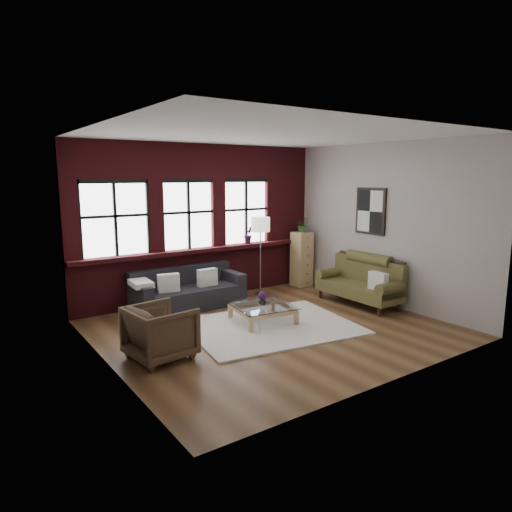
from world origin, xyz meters
TOP-DOWN VIEW (x-y plane):
  - floor at (0.00, 0.00)m, footprint 5.50×5.50m
  - ceiling at (0.00, 0.00)m, footprint 5.50×5.50m
  - wall_back at (0.00, 2.50)m, footprint 5.50×0.00m
  - wall_front at (0.00, -2.50)m, footprint 5.50×0.00m
  - wall_left at (-2.75, 0.00)m, footprint 0.00×5.00m
  - wall_right at (2.75, 0.00)m, footprint 0.00×5.00m
  - brick_backwall at (0.00, 2.44)m, footprint 5.50×0.12m
  - sill_ledge at (0.00, 2.35)m, footprint 5.50×0.30m
  - window_left at (-1.80, 2.45)m, footprint 1.38×0.10m
  - window_mid at (-0.30, 2.45)m, footprint 1.38×0.10m
  - window_right at (1.10, 2.45)m, footprint 1.38×0.10m
  - wall_poster at (2.72, 0.30)m, footprint 0.05×0.74m
  - shag_rug at (0.02, 0.05)m, footprint 3.05×2.56m
  - dark_sofa at (-0.60, 1.90)m, footprint 2.16×0.88m
  - pillow_a at (-1.06, 1.80)m, footprint 0.42×0.21m
  - pillow_b at (-0.24, 1.80)m, footprint 0.40×0.15m
  - vintage_settee at (2.30, 0.17)m, footprint 0.81×1.83m
  - pillow_settee at (2.22, -0.39)m, footprint 0.15×0.38m
  - armchair at (-2.06, -0.15)m, footprint 0.94×0.92m
  - coffee_table at (0.05, 0.32)m, footprint 1.13×1.13m
  - vase at (0.05, 0.32)m, footprint 0.17×0.17m
  - flowers at (0.05, 0.32)m, footprint 0.16×0.16m
  - drawer_chest at (2.40, 2.04)m, footprint 0.39×0.39m
  - potted_plant_top at (2.40, 2.04)m, footprint 0.30×0.27m
  - floor_lamp at (1.11, 1.89)m, footprint 0.40×0.40m
  - sill_plant at (1.10, 2.32)m, footprint 0.22×0.18m

SIDE VIEW (x-z plane):
  - floor at x=0.00m, z-range 0.00..0.00m
  - shag_rug at x=0.02m, z-range 0.00..0.03m
  - coffee_table at x=0.05m, z-range -0.01..0.32m
  - armchair at x=-2.06m, z-range 0.00..0.77m
  - dark_sofa at x=-0.60m, z-range 0.00..0.78m
  - vase at x=0.05m, z-range 0.32..0.46m
  - vintage_settee at x=2.30m, z-range 0.00..0.98m
  - flowers at x=0.05m, z-range 0.42..0.57m
  - pillow_a at x=-1.06m, z-range 0.41..0.75m
  - pillow_b at x=-0.24m, z-range 0.41..0.75m
  - pillow_settee at x=2.22m, z-range 0.43..0.77m
  - drawer_chest at x=2.40m, z-range 0.00..1.27m
  - floor_lamp at x=1.11m, z-range 0.00..1.84m
  - sill_ledge at x=0.00m, z-range 1.00..1.08m
  - sill_plant at x=1.10m, z-range 1.08..1.48m
  - potted_plant_top at x=2.40m, z-range 1.27..1.60m
  - wall_back at x=0.00m, z-range -1.15..4.35m
  - wall_front at x=0.00m, z-range -1.15..4.35m
  - wall_left at x=-2.75m, z-range -0.90..4.10m
  - wall_right at x=2.75m, z-range -0.90..4.10m
  - brick_backwall at x=0.00m, z-range 0.00..3.20m
  - window_left at x=-1.80m, z-range 1.00..2.50m
  - window_mid at x=-0.30m, z-range 1.00..2.50m
  - window_right at x=1.10m, z-range 1.00..2.50m
  - wall_poster at x=2.72m, z-range 1.38..2.32m
  - ceiling at x=0.00m, z-range 3.20..3.20m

